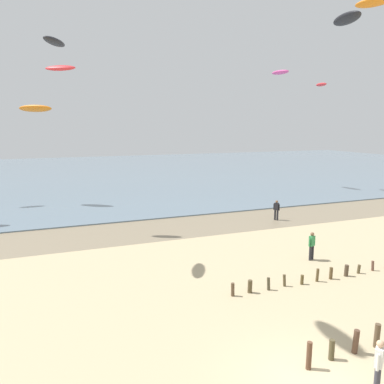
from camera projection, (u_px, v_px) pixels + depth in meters
ground_plane at (312, 383)px, 12.15m from camera, size 160.00×160.00×0.00m
wet_sand_strip at (148, 230)px, 29.88m from camera, size 120.00×6.31×0.01m
sea at (87, 173)px, 64.82m from camera, size 160.00×70.00×0.10m
groyne_mid at (335, 272)px, 20.54m from camera, size 12.73×0.33×0.70m
person_nearest_camera at (312, 245)px, 23.17m from camera, size 0.54×0.32×1.71m
person_mid_beach at (379, 365)px, 11.58m from camera, size 0.48×0.39×1.71m
person_by_waterline at (276, 209)px, 32.98m from camera, size 0.38×0.50×1.71m
kite_aloft_2 at (374, 2)px, 36.97m from camera, size 2.62×3.70×1.02m
kite_aloft_3 at (35, 108)px, 38.20m from camera, size 3.65×3.07×0.96m
kite_aloft_5 at (280, 72)px, 48.51m from camera, size 1.40×3.02×0.65m
kite_aloft_6 at (60, 68)px, 27.70m from camera, size 2.35×1.79×0.59m
kite_aloft_7 at (54, 42)px, 21.13m from camera, size 1.68×2.40×0.42m
kite_aloft_8 at (347, 19)px, 28.69m from camera, size 1.89×3.57×0.93m
kite_aloft_9 at (321, 85)px, 46.96m from camera, size 1.27×2.42×0.46m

